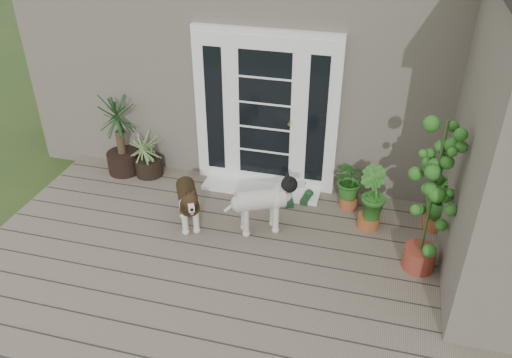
# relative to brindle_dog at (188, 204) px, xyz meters

# --- Properties ---
(deck) EXTENTS (6.20, 4.60, 0.12)m
(deck) POSITION_rel_brindle_dog_xyz_m (0.86, -1.01, -0.37)
(deck) COLOR #6B5B4C
(deck) RESTS_ON ground
(house_main) EXTENTS (7.40, 4.00, 3.10)m
(house_main) POSITION_rel_brindle_dog_xyz_m (0.86, 3.24, 1.12)
(house_main) COLOR #665E54
(house_main) RESTS_ON ground
(door_unit) EXTENTS (1.90, 0.14, 2.15)m
(door_unit) POSITION_rel_brindle_dog_xyz_m (0.66, 1.19, 0.77)
(door_unit) COLOR white
(door_unit) RESTS_ON deck
(door_step) EXTENTS (1.60, 0.40, 0.05)m
(door_step) POSITION_rel_brindle_dog_xyz_m (0.66, 0.99, -0.28)
(door_step) COLOR white
(door_step) RESTS_ON deck
(brindle_dog) EXTENTS (0.63, 0.81, 0.62)m
(brindle_dog) POSITION_rel_brindle_dog_xyz_m (0.00, 0.00, 0.00)
(brindle_dog) COLOR #302211
(brindle_dog) RESTS_ON deck
(white_dog) EXTENTS (0.85, 0.66, 0.66)m
(white_dog) POSITION_rel_brindle_dog_xyz_m (0.87, 0.12, 0.02)
(white_dog) COLOR white
(white_dog) RESTS_ON deck
(spider_plant) EXTENTS (0.82, 0.82, 0.69)m
(spider_plant) POSITION_rel_brindle_dog_xyz_m (-0.99, 0.99, 0.04)
(spider_plant) COLOR #A7B871
(spider_plant) RESTS_ON deck
(yucca) EXTENTS (0.89, 0.89, 1.23)m
(yucca) POSITION_rel_brindle_dog_xyz_m (-1.38, 0.97, 0.30)
(yucca) COLOR black
(yucca) RESTS_ON deck
(herb_a) EXTENTS (0.59, 0.59, 0.60)m
(herb_a) POSITION_rel_brindle_dog_xyz_m (1.85, 0.90, -0.01)
(herb_a) COLOR #1A5C1E
(herb_a) RESTS_ON deck
(herb_b) EXTENTS (0.56, 0.56, 0.60)m
(herb_b) POSITION_rel_brindle_dog_xyz_m (2.13, 0.53, -0.01)
(herb_b) COLOR #29661D
(herb_b) RESTS_ON deck
(herb_c) EXTENTS (0.44, 0.44, 0.61)m
(herb_c) POSITION_rel_brindle_dog_xyz_m (2.92, 0.73, -0.00)
(herb_c) COLOR #17511A
(herb_c) RESTS_ON deck
(sapling) EXTENTS (0.66, 0.66, 1.86)m
(sapling) POSITION_rel_brindle_dog_xyz_m (2.72, -0.09, 0.62)
(sapling) COLOR #205C1A
(sapling) RESTS_ON deck
(clog_left) EXTENTS (0.25, 0.35, 0.10)m
(clog_left) POSITION_rel_brindle_dog_xyz_m (1.08, 0.79, -0.26)
(clog_left) COLOR #133119
(clog_left) RESTS_ON deck
(clog_right) EXTENTS (0.19, 0.33, 0.09)m
(clog_right) POSITION_rel_brindle_dog_xyz_m (1.31, 0.90, -0.26)
(clog_right) COLOR #16391A
(clog_right) RESTS_ON deck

